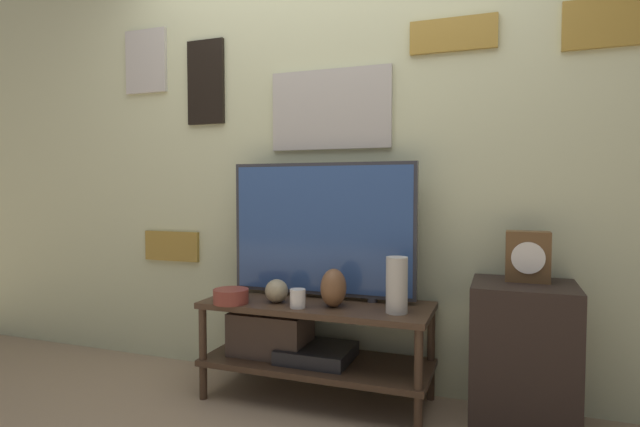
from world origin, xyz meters
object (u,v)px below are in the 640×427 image
(candle_jar, at_px, (298,298))
(vase_wide_bowl, at_px, (231,296))
(vase_tall_ceramic, at_px, (397,285))
(mantel_clock, at_px, (528,256))
(vase_urn_stoneware, at_px, (333,288))
(vase_round_glass, at_px, (277,291))
(television, at_px, (322,229))

(candle_jar, bearing_deg, vase_wide_bowl, -175.48)
(vase_tall_ceramic, height_order, mantel_clock, mantel_clock)
(vase_urn_stoneware, xyz_separation_m, vase_round_glass, (-0.30, -0.01, -0.03))
(vase_wide_bowl, height_order, candle_jar, candle_jar)
(vase_urn_stoneware, bearing_deg, mantel_clock, 9.48)
(vase_wide_bowl, distance_m, vase_tall_ceramic, 0.84)
(vase_round_glass, bearing_deg, vase_urn_stoneware, 2.21)
(vase_wide_bowl, height_order, vase_tall_ceramic, vase_tall_ceramic)
(television, bearing_deg, vase_tall_ceramic, -21.92)
(television, height_order, mantel_clock, television)
(vase_tall_ceramic, relative_size, mantel_clock, 1.14)
(candle_jar, bearing_deg, mantel_clock, 12.18)
(mantel_clock, bearing_deg, vase_tall_ceramic, -164.26)
(vase_round_glass, distance_m, candle_jar, 0.16)
(television, distance_m, vase_round_glass, 0.40)
(vase_urn_stoneware, bearing_deg, vase_round_glass, -177.79)
(vase_urn_stoneware, bearing_deg, television, 126.63)
(television, relative_size, vase_urn_stoneware, 5.32)
(mantel_clock, bearing_deg, vase_round_glass, -172.35)
(vase_urn_stoneware, distance_m, candle_jar, 0.18)
(vase_round_glass, xyz_separation_m, vase_wide_bowl, (-0.21, -0.09, -0.02))
(vase_wide_bowl, bearing_deg, television, 34.50)
(vase_round_glass, bearing_deg, vase_tall_ceramic, -0.07)
(vase_round_glass, distance_m, vase_wide_bowl, 0.23)
(vase_wide_bowl, xyz_separation_m, candle_jar, (0.35, 0.03, 0.01))
(vase_wide_bowl, height_order, mantel_clock, mantel_clock)
(vase_wide_bowl, bearing_deg, vase_urn_stoneware, 11.61)
(vase_urn_stoneware, height_order, mantel_clock, mantel_clock)
(vase_round_glass, bearing_deg, candle_jar, -24.45)
(television, xyz_separation_m, mantel_clock, (1.00, -0.02, -0.10))
(vase_round_glass, relative_size, vase_tall_ceramic, 0.45)
(vase_wide_bowl, bearing_deg, mantel_clock, 10.26)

